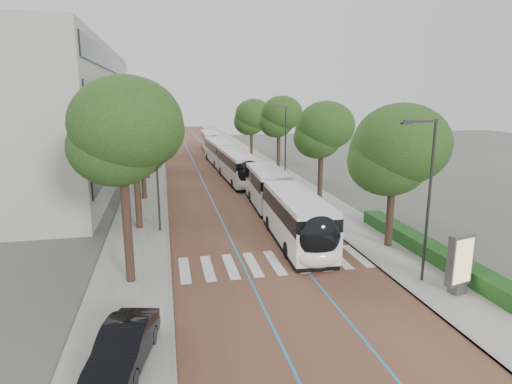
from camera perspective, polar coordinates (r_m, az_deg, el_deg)
ground at (r=23.39m, az=2.65°, el=-10.36°), size 160.00×160.00×0.00m
road at (r=61.72m, az=-6.88°, el=4.14°), size 11.00×140.00×0.02m
sidewalk_left at (r=61.49m, az=-13.87°, el=3.88°), size 4.00×140.00×0.12m
sidewalk_right at (r=62.83m, az=-0.04°, el=4.43°), size 4.00×140.00×0.12m
kerb_left at (r=61.46m, az=-12.10°, el=3.96°), size 0.20×140.00×0.14m
kerb_right at (r=62.46m, az=-1.75°, el=4.38°), size 0.20×140.00×0.14m
zebra_crossing at (r=24.32m, az=2.50°, el=-9.36°), size 10.55×3.60×0.01m
lane_line_left at (r=61.59m, az=-8.37°, el=4.09°), size 0.12×126.00×0.01m
lane_line_right at (r=61.88m, az=-5.41°, el=4.21°), size 0.12×126.00×0.01m
office_building at (r=50.76m, az=-28.43°, el=8.80°), size 18.11×40.00×14.00m
hedge at (r=26.87m, az=21.92°, el=-7.00°), size 1.20×14.00×0.80m
streetlight_near at (r=21.99m, az=21.79°, el=0.40°), size 1.82×0.20×8.00m
streetlight_far at (r=44.69m, az=3.74°, el=7.15°), size 1.82×0.20×8.00m
lamp_post_left at (r=29.22m, az=-13.04°, el=2.46°), size 0.14×0.14×8.00m
trees_left at (r=48.08m, az=-14.66°, el=9.39°), size 6.48×60.62×9.53m
trees_right at (r=45.14m, az=5.01°, el=8.60°), size 5.64×47.62×8.56m
lead_bus at (r=30.43m, az=3.57°, el=-1.63°), size 3.32×18.49×3.20m
bus_queued_0 at (r=46.09m, az=-2.46°, el=3.33°), size 2.89×12.47×3.20m
bus_queued_1 at (r=58.33m, az=-4.84°, el=5.29°), size 2.85×12.46×3.20m
bus_queued_2 at (r=71.97m, az=-6.02°, el=6.68°), size 2.82×12.46×3.20m
ad_panel at (r=22.12m, az=25.52°, el=-8.52°), size 1.43×0.72×2.87m
parked_car at (r=16.12m, az=-17.22°, el=-19.04°), size 2.42×4.59×1.44m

